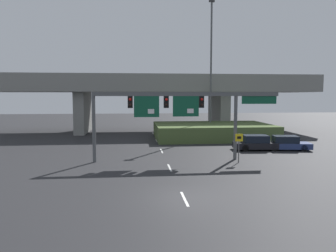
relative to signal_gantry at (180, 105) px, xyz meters
name	(u,v)px	position (x,y,z in m)	size (l,w,h in m)	color
ground_plane	(184,197)	(-1.07, -9.56, -4.50)	(160.00, 160.00, 0.00)	#262628
lane_markings	(162,151)	(-1.07, 4.73, -4.50)	(0.14, 31.64, 0.01)	silver
signal_gantry	(180,105)	(0.00, 0.00, 0.00)	(15.14, 0.44, 5.56)	#515456
speed_limit_sign	(239,143)	(4.52, -1.39, -2.96)	(0.60, 0.11, 2.36)	#4C4C4C
highway_light_pole_near	(211,66)	(6.27, 15.95, 4.57)	(0.70, 0.36, 17.37)	#515456
overpass_bridge	(152,91)	(-1.07, 21.58, 1.48)	(46.66, 9.78, 8.15)	gray
grass_embankment	(212,131)	(5.96, 13.49, -3.62)	(14.09, 9.50, 1.77)	#4C6033
parked_sedan_near_right	(257,143)	(8.19, 4.42, -3.83)	(4.60, 2.12, 1.45)	black
parked_sedan_mid_right	(286,143)	(11.09, 4.13, -3.86)	(4.60, 2.51, 1.38)	navy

